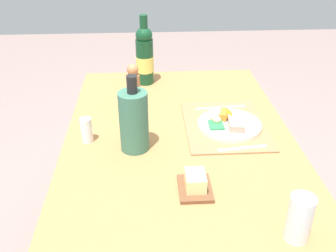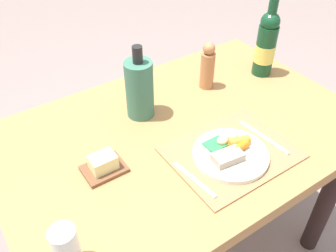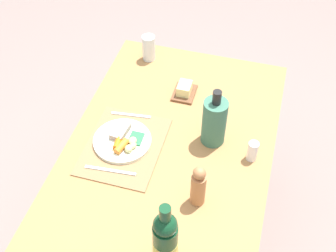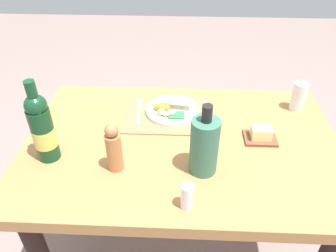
{
  "view_description": "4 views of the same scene",
  "coord_description": "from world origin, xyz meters",
  "px_view_note": "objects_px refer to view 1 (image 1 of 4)",
  "views": [
    {
      "loc": [
        -1.22,
        0.12,
        1.52
      ],
      "look_at": [
        -0.09,
        0.05,
        0.86
      ],
      "focal_mm": 40.93,
      "sensor_mm": 36.0,
      "label": 1
    },
    {
      "loc": [
        -0.59,
        -0.78,
        1.6
      ],
      "look_at": [
        -0.08,
        -0.03,
        0.85
      ],
      "focal_mm": 38.79,
      "sensor_mm": 36.0,
      "label": 2
    },
    {
      "loc": [
        1.18,
        0.32,
        2.2
      ],
      "look_at": [
        0.0,
        -0.01,
        0.88
      ],
      "focal_mm": 47.64,
      "sensor_mm": 36.0,
      "label": 3
    },
    {
      "loc": [
        0.01,
        1.02,
        1.6
      ],
      "look_at": [
        0.06,
        0.02,
        0.85
      ],
      "focal_mm": 34.37,
      "sensor_mm": 36.0,
      "label": 4
    }
  ],
  "objects_px": {
    "fork": "(242,148)",
    "cooler_bottle": "(134,120)",
    "knife": "(221,108)",
    "water_tumbler": "(299,221)",
    "dinner_plate": "(228,123)",
    "wine_bottle": "(145,56)",
    "pepper_mill": "(133,88)",
    "butter_dish": "(195,184)",
    "salt_shaker": "(87,130)",
    "dining_table": "(179,160)"
  },
  "relations": [
    {
      "from": "wine_bottle",
      "to": "pepper_mill",
      "type": "relative_size",
      "value": 1.66
    },
    {
      "from": "fork",
      "to": "salt_shaker",
      "type": "relative_size",
      "value": 1.91
    },
    {
      "from": "fork",
      "to": "cooler_bottle",
      "type": "bearing_deg",
      "value": 77.83
    },
    {
      "from": "dining_table",
      "to": "pepper_mill",
      "type": "distance_m",
      "value": 0.36
    },
    {
      "from": "dinner_plate",
      "to": "wine_bottle",
      "type": "relative_size",
      "value": 0.75
    },
    {
      "from": "wine_bottle",
      "to": "salt_shaker",
      "type": "xyz_separation_m",
      "value": [
        -0.52,
        0.22,
        -0.09
      ]
    },
    {
      "from": "knife",
      "to": "water_tumbler",
      "type": "distance_m",
      "value": 0.73
    },
    {
      "from": "wine_bottle",
      "to": "cooler_bottle",
      "type": "height_order",
      "value": "wine_bottle"
    },
    {
      "from": "dinner_plate",
      "to": "wine_bottle",
      "type": "xyz_separation_m",
      "value": [
        0.46,
        0.32,
        0.12
      ]
    },
    {
      "from": "dinner_plate",
      "to": "cooler_bottle",
      "type": "bearing_deg",
      "value": 108.86
    },
    {
      "from": "fork",
      "to": "wine_bottle",
      "type": "height_order",
      "value": "wine_bottle"
    },
    {
      "from": "dining_table",
      "to": "wine_bottle",
      "type": "bearing_deg",
      "value": 13.62
    },
    {
      "from": "wine_bottle",
      "to": "dining_table",
      "type": "bearing_deg",
      "value": -166.38
    },
    {
      "from": "pepper_mill",
      "to": "butter_dish",
      "type": "distance_m",
      "value": 0.6
    },
    {
      "from": "dining_table",
      "to": "wine_bottle",
      "type": "distance_m",
      "value": 0.58
    },
    {
      "from": "water_tumbler",
      "to": "cooler_bottle",
      "type": "height_order",
      "value": "cooler_bottle"
    },
    {
      "from": "fork",
      "to": "water_tumbler",
      "type": "height_order",
      "value": "water_tumbler"
    },
    {
      "from": "salt_shaker",
      "to": "dining_table",
      "type": "bearing_deg",
      "value": -86.95
    },
    {
      "from": "salt_shaker",
      "to": "water_tumbler",
      "type": "bearing_deg",
      "value": -130.4
    },
    {
      "from": "fork",
      "to": "pepper_mill",
      "type": "xyz_separation_m",
      "value": [
        0.35,
        0.39,
        0.09
      ]
    },
    {
      "from": "fork",
      "to": "salt_shaker",
      "type": "xyz_separation_m",
      "value": [
        0.09,
        0.55,
        0.04
      ]
    },
    {
      "from": "knife",
      "to": "wine_bottle",
      "type": "relative_size",
      "value": 0.64
    },
    {
      "from": "fork",
      "to": "wine_bottle",
      "type": "relative_size",
      "value": 0.55
    },
    {
      "from": "water_tumbler",
      "to": "knife",
      "type": "bearing_deg",
      "value": 5.11
    },
    {
      "from": "dinner_plate",
      "to": "salt_shaker",
      "type": "bearing_deg",
      "value": 96.99
    },
    {
      "from": "salt_shaker",
      "to": "cooler_bottle",
      "type": "bearing_deg",
      "value": -108.25
    },
    {
      "from": "fork",
      "to": "pepper_mill",
      "type": "bearing_deg",
      "value": 40.93
    },
    {
      "from": "knife",
      "to": "pepper_mill",
      "type": "height_order",
      "value": "pepper_mill"
    },
    {
      "from": "water_tumbler",
      "to": "cooler_bottle",
      "type": "relative_size",
      "value": 0.48
    },
    {
      "from": "salt_shaker",
      "to": "knife",
      "type": "bearing_deg",
      "value": -67.52
    },
    {
      "from": "water_tumbler",
      "to": "cooler_bottle",
      "type": "distance_m",
      "value": 0.62
    },
    {
      "from": "dining_table",
      "to": "cooler_bottle",
      "type": "relative_size",
      "value": 4.64
    },
    {
      "from": "water_tumbler",
      "to": "pepper_mill",
      "type": "distance_m",
      "value": 0.88
    },
    {
      "from": "knife",
      "to": "butter_dish",
      "type": "bearing_deg",
      "value": 156.96
    },
    {
      "from": "dinner_plate",
      "to": "dining_table",
      "type": "bearing_deg",
      "value": 103.66
    },
    {
      "from": "fork",
      "to": "water_tumbler",
      "type": "distance_m",
      "value": 0.42
    },
    {
      "from": "fork",
      "to": "salt_shaker",
      "type": "distance_m",
      "value": 0.56
    },
    {
      "from": "fork",
      "to": "butter_dish",
      "type": "relative_size",
      "value": 1.38
    },
    {
      "from": "knife",
      "to": "butter_dish",
      "type": "relative_size",
      "value": 1.63
    },
    {
      "from": "dining_table",
      "to": "wine_bottle",
      "type": "relative_size",
      "value": 3.92
    },
    {
      "from": "water_tumbler",
      "to": "butter_dish",
      "type": "height_order",
      "value": "water_tumbler"
    },
    {
      "from": "water_tumbler",
      "to": "butter_dish",
      "type": "xyz_separation_m",
      "value": [
        0.21,
        0.24,
        -0.03
      ]
    },
    {
      "from": "water_tumbler",
      "to": "wine_bottle",
      "type": "bearing_deg",
      "value": 20.27
    },
    {
      "from": "dinner_plate",
      "to": "knife",
      "type": "distance_m",
      "value": 0.16
    },
    {
      "from": "wine_bottle",
      "to": "cooler_bottle",
      "type": "relative_size",
      "value": 1.18
    },
    {
      "from": "dinner_plate",
      "to": "water_tumbler",
      "type": "relative_size",
      "value": 1.83
    },
    {
      "from": "cooler_bottle",
      "to": "pepper_mill",
      "type": "relative_size",
      "value": 1.41
    },
    {
      "from": "butter_dish",
      "to": "wine_bottle",
      "type": "bearing_deg",
      "value": 9.85
    },
    {
      "from": "dining_table",
      "to": "salt_shaker",
      "type": "xyz_separation_m",
      "value": [
        -0.02,
        0.34,
        0.16
      ]
    },
    {
      "from": "knife",
      "to": "dinner_plate",
      "type": "bearing_deg",
      "value": 175.88
    }
  ]
}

